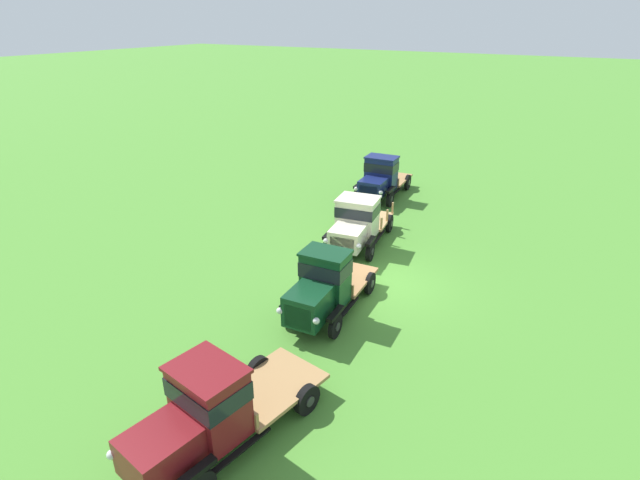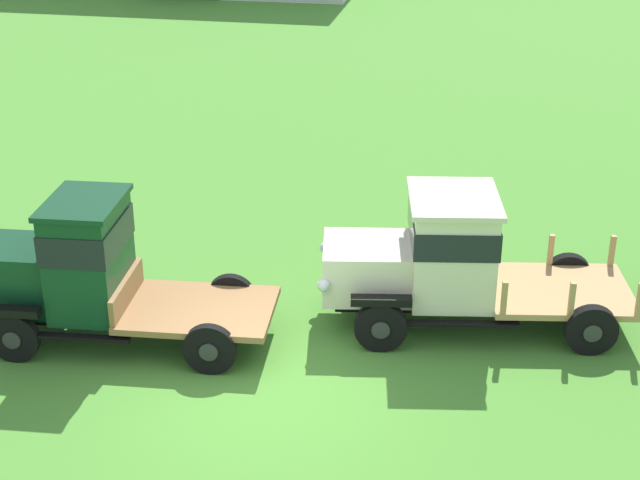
% 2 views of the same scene
% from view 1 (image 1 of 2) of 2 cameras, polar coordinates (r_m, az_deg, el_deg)
% --- Properties ---
extents(ground_plane, '(240.00, 240.00, 0.00)m').
position_cam_1_polar(ground_plane, '(18.26, 7.35, -5.05)').
color(ground_plane, '#47842D').
extents(vintage_truck_foreground_near, '(5.28, 2.56, 2.22)m').
position_cam_1_polar(vintage_truck_foreground_near, '(11.59, -12.78, -18.58)').
color(vintage_truck_foreground_near, black).
rests_on(vintage_truck_foreground_near, ground).
extents(vintage_truck_second_in_line, '(4.78, 2.05, 2.28)m').
position_cam_1_polar(vintage_truck_second_in_line, '(15.67, 0.38, -5.30)').
color(vintage_truck_second_in_line, black).
rests_on(vintage_truck_second_in_line, ground).
extents(vintage_truck_midrow_center, '(5.02, 2.56, 2.14)m').
position_cam_1_polar(vintage_truck_midrow_center, '(20.53, 4.20, 2.00)').
color(vintage_truck_midrow_center, black).
rests_on(vintage_truck_midrow_center, ground).
extents(vintage_truck_far_side, '(4.92, 2.22, 2.28)m').
position_cam_1_polar(vintage_truck_far_side, '(26.33, 6.93, 7.06)').
color(vintage_truck_far_side, black).
rests_on(vintage_truck_far_side, ground).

